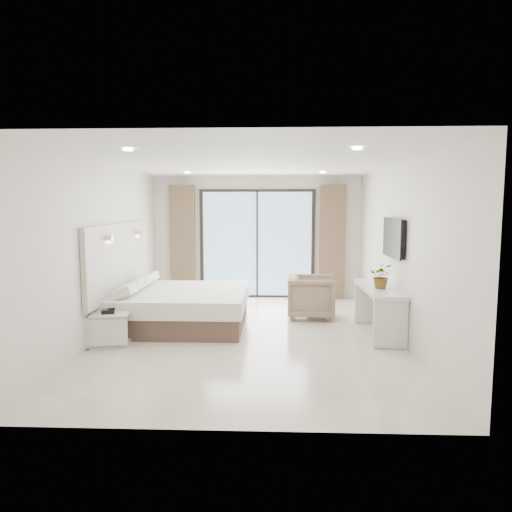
% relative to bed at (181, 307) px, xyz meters
% --- Properties ---
extents(ground, '(6.20, 6.20, 0.00)m').
position_rel_bed_xyz_m(ground, '(1.21, -0.57, -0.32)').
color(ground, beige).
rests_on(ground, ground).
extents(room_shell, '(4.62, 6.22, 2.72)m').
position_rel_bed_xyz_m(room_shell, '(1.02, 0.24, 1.26)').
color(room_shell, silver).
rests_on(room_shell, ground).
extents(bed, '(2.19, 2.08, 0.75)m').
position_rel_bed_xyz_m(bed, '(0.00, 0.00, 0.00)').
color(bed, brown).
rests_on(bed, ground).
extents(nightstand, '(0.60, 0.53, 0.48)m').
position_rel_bed_xyz_m(nightstand, '(-0.81, -1.16, -0.08)').
color(nightstand, silver).
rests_on(nightstand, ground).
extents(phone, '(0.21, 0.18, 0.06)m').
position_rel_bed_xyz_m(phone, '(-0.82, -1.21, 0.20)').
color(phone, black).
rests_on(phone, nightstand).
extents(console_desk, '(0.51, 1.63, 0.77)m').
position_rel_bed_xyz_m(console_desk, '(3.25, -0.45, 0.24)').
color(console_desk, silver).
rests_on(console_desk, ground).
extents(plant, '(0.45, 0.47, 0.31)m').
position_rel_bed_xyz_m(plant, '(3.25, -0.58, 0.60)').
color(plant, '#33662D').
rests_on(plant, console_desk).
extents(armchair, '(0.81, 0.86, 0.85)m').
position_rel_bed_xyz_m(armchair, '(2.27, 0.65, 0.11)').
color(armchair, '#9A8865').
rests_on(armchair, ground).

